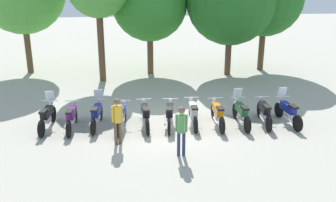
% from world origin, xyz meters
% --- Properties ---
extents(ground_plane, '(80.00, 80.00, 0.00)m').
position_xyz_m(ground_plane, '(0.00, 0.00, 0.00)').
color(ground_plane, '#ADA899').
extents(motorcycle_0, '(0.65, 2.19, 1.37)m').
position_xyz_m(motorcycle_0, '(-4.77, 0.41, 0.52)').
color(motorcycle_0, black).
rests_on(motorcycle_0, ground_plane).
extents(motorcycle_1, '(0.62, 2.19, 0.99)m').
position_xyz_m(motorcycle_1, '(-3.82, 0.25, 0.50)').
color(motorcycle_1, black).
rests_on(motorcycle_1, ground_plane).
extents(motorcycle_2, '(0.67, 2.18, 1.37)m').
position_xyz_m(motorcycle_2, '(-2.86, 0.38, 0.52)').
color(motorcycle_2, black).
rests_on(motorcycle_2, ground_plane).
extents(motorcycle_3, '(0.70, 2.18, 0.99)m').
position_xyz_m(motorcycle_3, '(-1.91, 0.04, 0.50)').
color(motorcycle_3, black).
rests_on(motorcycle_3, ground_plane).
extents(motorcycle_4, '(0.62, 2.19, 0.99)m').
position_xyz_m(motorcycle_4, '(-0.96, 0.10, 0.50)').
color(motorcycle_4, black).
rests_on(motorcycle_4, ground_plane).
extents(motorcycle_5, '(0.70, 2.18, 0.99)m').
position_xyz_m(motorcycle_5, '(0.00, 0.02, 0.50)').
color(motorcycle_5, black).
rests_on(motorcycle_5, ground_plane).
extents(motorcycle_6, '(0.62, 2.19, 0.99)m').
position_xyz_m(motorcycle_6, '(0.95, 0.07, 0.50)').
color(motorcycle_6, black).
rests_on(motorcycle_6, ground_plane).
extents(motorcycle_7, '(0.62, 2.19, 0.99)m').
position_xyz_m(motorcycle_7, '(1.91, -0.15, 0.50)').
color(motorcycle_7, black).
rests_on(motorcycle_7, ground_plane).
extents(motorcycle_8, '(0.62, 2.19, 1.37)m').
position_xyz_m(motorcycle_8, '(2.86, -0.19, 0.52)').
color(motorcycle_8, black).
rests_on(motorcycle_8, ground_plane).
extents(motorcycle_9, '(0.66, 2.18, 0.99)m').
position_xyz_m(motorcycle_9, '(3.82, -0.20, 0.50)').
color(motorcycle_9, black).
rests_on(motorcycle_9, ground_plane).
extents(motorcycle_10, '(0.62, 2.19, 1.37)m').
position_xyz_m(motorcycle_10, '(4.77, -0.30, 0.52)').
color(motorcycle_10, black).
rests_on(motorcycle_10, ground_plane).
extents(person_0, '(0.41, 0.27, 1.73)m').
position_xyz_m(person_0, '(0.04, -2.58, 1.02)').
color(person_0, '#232D4C').
rests_on(person_0, ground_plane).
extents(person_1, '(0.41, 0.28, 1.72)m').
position_xyz_m(person_1, '(-2.04, -1.41, 1.01)').
color(person_1, brown).
rests_on(person_1, ground_plane).
extents(tree_2, '(4.36, 4.36, 6.33)m').
position_xyz_m(tree_2, '(-0.03, 8.50, 4.13)').
color(tree_2, brown).
rests_on(tree_2, ground_plane).
extents(tree_3, '(5.11, 5.11, 6.91)m').
position_xyz_m(tree_3, '(4.52, 7.64, 4.35)').
color(tree_3, brown).
rests_on(tree_3, ground_plane).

